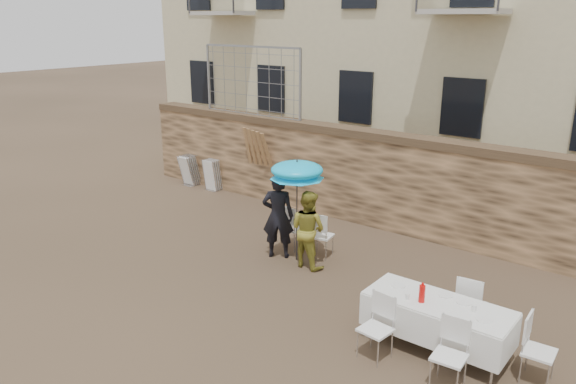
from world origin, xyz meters
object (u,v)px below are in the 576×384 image
Objects in this scene: soda_bottle at (422,294)px; table_chair_front_left at (375,328)px; table_chair_front_right at (449,355)px; chair_stack_right at (215,174)px; couple_chair_right at (322,234)px; table_chair_back at (471,303)px; umbrella at (297,173)px; table_chair_side at (539,350)px; man_suit at (278,216)px; couple_chair_left at (294,227)px; woman_dress at (308,229)px; chair_stack_left at (194,169)px; banquet_table at (438,305)px.

table_chair_front_left is at bearing -123.69° from soda_bottle.
table_chair_front_right is (1.10, 0.00, 0.00)m from table_chair_front_left.
couple_chair_right is at bearing -21.75° from chair_stack_right.
table_chair_back is at bearing 67.17° from soda_bottle.
table_chair_side is at bearing -13.67° from umbrella.
couple_chair_left is (-0.00, 0.55, -0.40)m from man_suit.
couple_chair_left is 1.04× the size of chair_stack_right.
umbrella is 3.78m from soda_bottle.
soda_bottle is 0.27× the size of table_chair_front_right.
woman_dress reaches higher than couple_chair_left.
man_suit is at bearing -11.83° from table_chair_back.
chair_stack_left is (-9.75, 4.54, -0.02)m from table_chair_front_right.
table_chair_back is at bearing 69.06° from table_chair_front_left.
umbrella reaches higher than soda_bottle.
couple_chair_left and table_chair_front_right have the same top height.
banquet_table is 2.28× the size of chair_stack_left.
table_chair_back is 9.06m from chair_stack_right.
banquet_table is 2.28× the size of chair_stack_right.
couple_chair_right is at bearing 56.31° from umbrella.
chair_stack_right is at bearing 66.29° from table_chair_side.
table_chair_side is at bearing 137.99° from man_suit.
banquet_table is at bearing 57.70° from table_chair_front_left.
table_chair_back is (3.77, -0.51, -1.34)m from umbrella.
umbrella is at bearing 163.69° from man_suit.
table_chair_back and table_chair_side have the same top height.
table_chair_side is at bearing 150.89° from couple_chair_right.
couple_chair_right is at bearing -172.19° from man_suit.
table_chair_front_right is at bearing 130.36° from table_chair_side.
couple_chair_left and table_chair_front_left have the same top height.
couple_chair_right is (0.70, 0.00, 0.00)m from couple_chair_left.
umbrella is at bearing 148.86° from table_chair_front_right.
couple_chair_right is at bearing -18.72° from chair_stack_left.
table_chair_front_right is (4.47, -1.96, -0.40)m from man_suit.
umbrella is 2.02× the size of couple_chair_left.
umbrella is 3.85m from table_chair_front_left.
table_chair_front_left is at bearing 151.66° from couple_chair_left.
table_chair_front_right is 1.00× the size of table_chair_side.
banquet_table is 2.19× the size of table_chair_front_left.
banquet_table is 9.17m from chair_stack_right.
woman_dress is 0.74× the size of banquet_table.
table_chair_side is (4.67, -1.66, 0.00)m from couple_chair_right.
umbrella is 7.45× the size of soda_bottle.
couple_chair_left is 1.00× the size of table_chair_side.
banquet_table is 0.86m from table_chair_back.
table_chair_side is (2.00, 0.85, 0.00)m from table_chair_front_left.
table_chair_side is at bearing 39.06° from table_chair_front_right.
banquet_table is 0.30m from soda_bottle.
woman_dress is at bearing -26.66° from chair_stack_right.
chair_stack_right is (-7.75, 4.54, -0.02)m from table_chair_front_left.
man_suit is at bearing 156.19° from table_chair_front_left.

